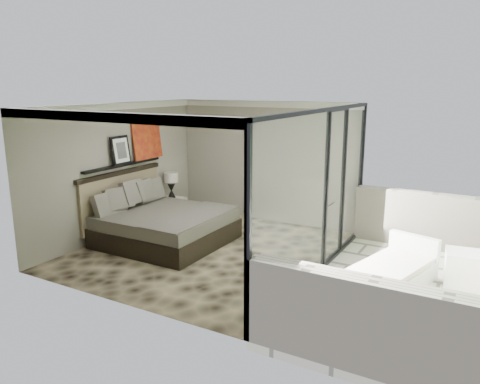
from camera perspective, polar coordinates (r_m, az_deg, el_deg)
The scene contains 14 objects.
floor at distance 9.20m, azimuth -3.99°, elevation -7.17°, with size 5.00×5.00×0.00m, color black.
ceiling at distance 8.65m, azimuth -4.29°, elevation 10.45°, with size 4.50×5.00×0.02m, color silver.
back_wall at distance 10.94m, azimuth 3.14°, elevation 3.68°, with size 4.50×0.02×2.80m, color gray.
left_wall at distance 10.22m, azimuth -14.65°, elevation 2.61°, with size 0.02×5.00×2.80m, color gray.
glass_wall at distance 7.82m, azimuth 9.71°, elevation -0.27°, with size 0.08×5.00×2.80m, color white.
terrace_slab at distance 7.94m, azimuth 19.72°, elevation -11.83°, with size 3.00×5.00×0.12m, color beige.
picture_ledge at distance 10.23m, azimuth -14.05°, elevation 3.23°, with size 0.12×2.20×0.05m, color black.
bed at distance 9.74m, azimuth -9.54°, elevation -3.80°, with size 2.38×2.30×1.32m.
nightstand at distance 11.32m, azimuth -8.33°, elevation -1.97°, with size 0.54×0.54×0.54m, color black.
table_lamp at distance 11.22m, azimuth -8.38°, elevation 1.26°, with size 0.33×0.33×0.61m.
abstract_canvas at distance 10.76m, azimuth -11.29°, elevation 6.39°, with size 0.04×0.90×0.90m, color #B95A0F.
framed_print at distance 10.09m, azimuth -14.35°, elevation 4.95°, with size 0.03×0.50×0.60m, color black.
ottoman at distance 8.45m, azimuth 25.55°, elevation -8.38°, with size 0.55×0.55×0.55m, color white.
lounger at distance 8.01m, azimuth 18.03°, elevation -9.36°, with size 1.28×1.89×0.68m.
Camera 1 is at (4.82, -7.17, 3.18)m, focal length 35.00 mm.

